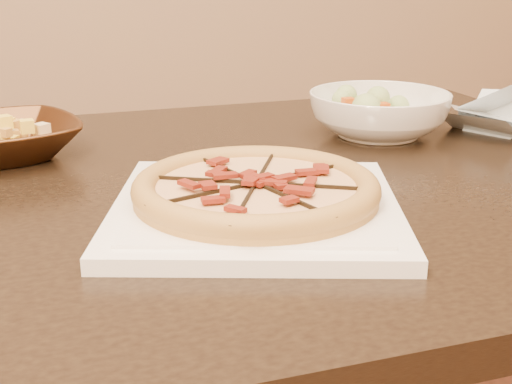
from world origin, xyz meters
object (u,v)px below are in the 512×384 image
Objects in this scene: plate at (256,208)px; salad_bowl at (379,114)px; pizza at (256,189)px; bronze_bowl at (2,140)px; dining_table at (172,253)px.

salad_bowl reaches higher than plate.
bronze_bowl is at bearing 129.95° from pizza.
plate is (0.07, -0.15, 0.11)m from dining_table.
dining_table is 0.43m from salad_bowl.
dining_table is 6.41× the size of salad_bowl.
dining_table is at bearing -42.78° from bronze_bowl.
bronze_bowl reaches higher than pizza.
dining_table is 0.21m from pizza.
pizza is at bearing -134.96° from salad_bowl.
pizza is 1.28× the size of bronze_bowl.
pizza is 1.23× the size of salad_bowl.
dining_table is 6.64× the size of bronze_bowl.
bronze_bowl is (-0.29, 0.34, -0.01)m from pizza.
bronze_bowl is at bearing 129.95° from plate.
dining_table is at bearing 117.16° from plate.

